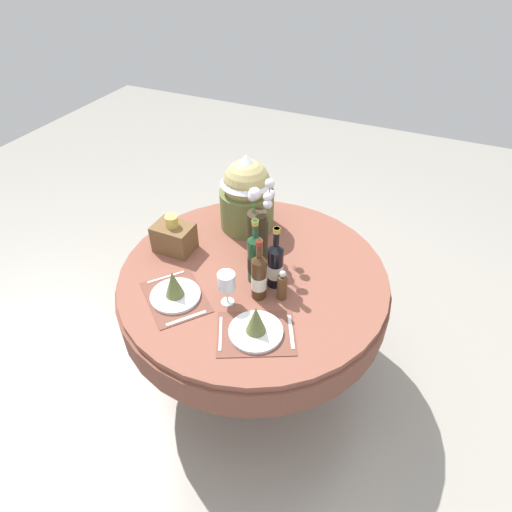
# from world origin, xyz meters

# --- Properties ---
(ground) EXTENTS (8.00, 8.00, 0.00)m
(ground) POSITION_xyz_m (0.00, 0.00, 0.00)
(ground) COLOR #9E998E
(dining_table) EXTENTS (1.40, 1.40, 0.78)m
(dining_table) POSITION_xyz_m (0.00, 0.00, 0.65)
(dining_table) COLOR brown
(dining_table) RESTS_ON ground
(place_setting_left) EXTENTS (0.43, 0.42, 0.16)m
(place_setting_left) POSITION_xyz_m (-0.26, -0.32, 0.83)
(place_setting_left) COLOR brown
(place_setting_left) RESTS_ON dining_table
(place_setting_right) EXTENTS (0.42, 0.38, 0.16)m
(place_setting_right) POSITION_xyz_m (0.18, -0.36, 0.83)
(place_setting_right) COLOR brown
(place_setting_right) RESTS_ON dining_table
(flower_vase) EXTENTS (0.18, 0.18, 0.44)m
(flower_vase) POSITION_xyz_m (-0.03, 0.13, 0.97)
(flower_vase) COLOR #332819
(flower_vase) RESTS_ON dining_table
(wine_bottle_left) EXTENTS (0.07, 0.07, 0.36)m
(wine_bottle_left) POSITION_xyz_m (0.03, -0.05, 0.92)
(wine_bottle_left) COLOR #194223
(wine_bottle_left) RESTS_ON dining_table
(wine_bottle_centre) EXTENTS (0.08, 0.08, 0.34)m
(wine_bottle_centre) POSITION_xyz_m (0.13, -0.04, 0.90)
(wine_bottle_centre) COLOR black
(wine_bottle_centre) RESTS_ON dining_table
(wine_bottle_right) EXTENTS (0.07, 0.07, 0.33)m
(wine_bottle_right) POSITION_xyz_m (0.10, -0.15, 0.90)
(wine_bottle_right) COLOR #422814
(wine_bottle_right) RESTS_ON dining_table
(wine_glass_left) EXTENTS (0.08, 0.08, 0.18)m
(wine_glass_left) POSITION_xyz_m (-0.02, -0.25, 0.91)
(wine_glass_left) COLOR silver
(wine_glass_left) RESTS_ON dining_table
(pepper_mill) EXTENTS (0.05, 0.05, 0.17)m
(pepper_mill) POSITION_xyz_m (0.20, -0.11, 0.85)
(pepper_mill) COLOR brown
(pepper_mill) RESTS_ON dining_table
(gift_tub_back_left) EXTENTS (0.31, 0.31, 0.45)m
(gift_tub_back_left) POSITION_xyz_m (-0.20, 0.36, 1.01)
(gift_tub_back_left) COLOR olive
(gift_tub_back_left) RESTS_ON dining_table
(woven_basket_side_left) EXTENTS (0.21, 0.15, 0.21)m
(woven_basket_side_left) POSITION_xyz_m (-0.47, -0.00, 0.86)
(woven_basket_side_left) COLOR brown
(woven_basket_side_left) RESTS_ON dining_table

